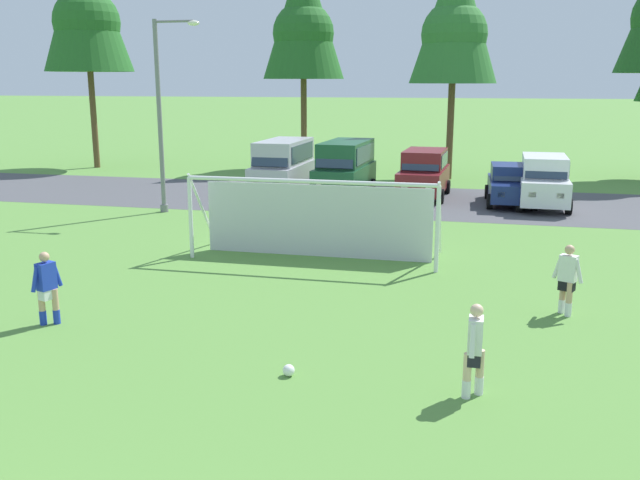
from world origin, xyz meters
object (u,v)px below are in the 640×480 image
Objects in this scene: soccer_ball at (289,370)px; player_defender_far at (47,288)px; parked_car_slot_far_left at (283,165)px; parked_car_slot_left at (345,167)px; parked_car_slot_center_right at (544,181)px; player_winger_right at (567,280)px; parked_car_slot_center at (511,184)px; parked_car_slot_center_left at (424,173)px; street_lamp at (164,115)px; player_striker_near at (475,350)px; soccer_goal at (315,216)px.

soccer_ball is 0.13× the size of player_defender_far.
parked_car_slot_far_left is 0.99× the size of parked_car_slot_left.
player_defender_far is 21.05m from parked_car_slot_center_right.
player_winger_right is 0.35× the size of parked_car_slot_center_right.
parked_car_slot_center is at bearing -3.06° from parked_car_slot_far_left.
player_defender_far is 0.35× the size of parked_car_slot_center_left.
parked_car_slot_center_right is at bearing 17.29° from street_lamp.
parked_car_slot_center is (3.80, -1.02, -0.24)m from parked_car_slot_center_left.
parked_car_slot_far_left is at bearing 114.50° from player_striker_near.
soccer_ball is at bearing 178.84° from player_striker_near.
parked_car_slot_center is (4.55, 19.26, 0.77)m from soccer_ball.
parked_car_slot_far_left reaches higher than player_striker_near.
soccer_goal is 7.74m from player_winger_right.
player_winger_right is at bearing 67.16° from player_striker_near.
player_striker_near is at bearing -49.23° from street_lamp.
player_winger_right is at bearing -61.95° from parked_car_slot_left.
parked_car_slot_center_left reaches higher than player_defender_far.
parked_car_slot_left is at bearing 80.68° from player_defender_far.
parked_car_slot_left is at bearing 173.86° from parked_car_slot_center_right.
parked_car_slot_center is at bearing 20.09° from street_lamp.
parked_car_slot_far_left is 6.94m from street_lamp.
player_striker_near is at bearing -60.58° from soccer_goal.
parked_car_slot_center_left is 3.94m from parked_car_slot_center.
parked_car_slot_center_left is 0.62× the size of street_lamp.
parked_car_slot_center is (6.07, 10.86, -0.42)m from soccer_goal.
soccer_ball is 0.05× the size of parked_car_slot_center.
parked_car_slot_left is (2.97, 0.04, 0.00)m from parked_car_slot_far_left.
parked_car_slot_center_left is (-2.51, 20.34, 0.29)m from player_striker_near.
player_defender_far is 0.39× the size of parked_car_slot_center.
parked_car_slot_center_left is at bearing 4.05° from parked_car_slot_far_left.
parked_car_slot_center_right reaches higher than player_defender_far.
parked_car_slot_center_right is (5.11, -1.35, 0.00)m from parked_car_slot_center_left.
player_striker_near is 19.17m from parked_car_slot_center_right.
parked_car_slot_far_left reaches higher than soccer_ball.
parked_car_slot_left is at bearing 175.37° from parked_car_slot_center.
soccer_goal is 11.54m from parked_car_slot_left.
parked_car_slot_center_left is at bearing 70.68° from player_defender_far.
player_winger_right is 16.24m from parked_car_slot_center_left.
player_striker_near is 0.34× the size of parked_car_slot_far_left.
parked_car_slot_left is (3.02, 18.42, 0.52)m from player_defender_far.
parked_car_slot_left is (-8.09, 15.18, 0.52)m from player_winger_right.
parked_car_slot_center_left is 11.87m from street_lamp.
soccer_goal reaches higher than parked_car_slot_center.
player_winger_right is at bearing -73.89° from parked_car_slot_center_left.
parked_car_slot_left reaches higher than player_winger_right.
parked_car_slot_left is 1.05× the size of parked_car_slot_center_right.
player_striker_near is (3.26, -0.07, 0.71)m from soccer_ball.
parked_car_slot_center is (7.39, -0.60, -0.47)m from parked_car_slot_left.
player_defender_far is (-9.12, 1.50, 0.00)m from player_striker_near.
player_striker_near is 20.50m from parked_car_slot_center_left.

